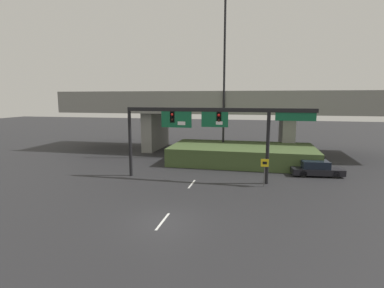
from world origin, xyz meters
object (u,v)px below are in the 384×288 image
at_px(signal_gantry, 209,122).
at_px(highway_light_pole_near, 224,74).
at_px(speed_limit_sign, 265,168).
at_px(parked_sedan_near_right, 316,169).

xyz_separation_m(signal_gantry, highway_light_pole_near, (0.11, 9.71, 4.51)).
bearing_deg(speed_limit_sign, signal_gantry, 168.54).
height_order(speed_limit_sign, parked_sedan_near_right, speed_limit_sign).
bearing_deg(signal_gantry, parked_sedan_near_right, 21.57).
bearing_deg(highway_light_pole_near, speed_limit_sign, -67.25).
bearing_deg(parked_sedan_near_right, signal_gantry, -164.60).
distance_m(signal_gantry, speed_limit_sign, 5.81).
distance_m(speed_limit_sign, highway_light_pole_near, 14.02).
bearing_deg(parked_sedan_near_right, speed_limit_sign, -141.43).
distance_m(highway_light_pole_near, parked_sedan_near_right, 14.03).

